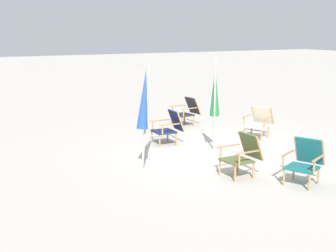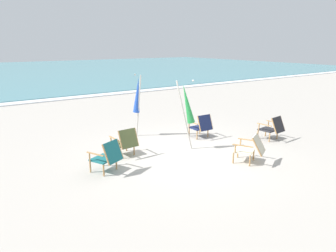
{
  "view_description": "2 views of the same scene",
  "coord_description": "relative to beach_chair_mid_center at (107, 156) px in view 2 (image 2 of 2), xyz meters",
  "views": [
    {
      "loc": [
        -8.49,
        5.92,
        2.75
      ],
      "look_at": [
        0.26,
        1.42,
        0.69
      ],
      "focal_mm": 50.0,
      "sensor_mm": 36.0,
      "label": 1
    },
    {
      "loc": [
        -5.08,
        -6.43,
        3.05
      ],
      "look_at": [
        0.06,
        1.01,
        0.57
      ],
      "focal_mm": 32.0,
      "sensor_mm": 36.0,
      "label": 2
    }
  ],
  "objects": [
    {
      "name": "beach_chair_front_left",
      "position": [
        5.48,
        -0.66,
        -0.0
      ],
      "size": [
        0.64,
        0.77,
        0.8
      ],
      "color": "#28282D",
      "rests_on": "ground"
    },
    {
      "name": "surf_band",
      "position": [
        2.42,
        11.07,
        -0.4
      ],
      "size": [
        80.0,
        1.1,
        0.06
      ],
      "primitive_type": "cube",
      "color": "white",
      "rests_on": "ground"
    },
    {
      "name": "beach_chair_front_right",
      "position": [
        3.72,
        0.83,
        -0.0
      ],
      "size": [
        0.61,
        0.7,
        0.81
      ],
      "color": "#19234C",
      "rests_on": "ground"
    },
    {
      "name": "sea",
      "position": [
        2.42,
        31.37,
        -0.38
      ],
      "size": [
        80.0,
        40.0,
        0.1
      ],
      "primitive_type": "cube",
      "color": "teal",
      "rests_on": "ground"
    },
    {
      "name": "ground_plane",
      "position": [
        2.42,
        -0.02,
        -0.43
      ],
      "size": [
        80.0,
        80.0,
        0.0
      ],
      "primitive_type": "plane",
      "color": "#B2AAA0"
    },
    {
      "name": "beach_chair_far_center",
      "position": [
        3.34,
        -1.58,
        -0.01
      ],
      "size": [
        0.87,
        0.94,
        0.78
      ],
      "color": "beige",
      "rests_on": "ground"
    },
    {
      "name": "beach_chair_back_right",
      "position": [
        0.86,
        0.74,
        -0.0
      ],
      "size": [
        0.62,
        0.72,
        0.81
      ],
      "color": "#515B33",
      "rests_on": "ground"
    },
    {
      "name": "umbrella_furled_blue",
      "position": [
        2.09,
        2.22,
        0.95
      ],
      "size": [
        0.34,
        0.41,
        2.12
      ],
      "color": "#B7B2A8",
      "rests_on": "ground"
    },
    {
      "name": "beach_chair_mid_center",
      "position": [
        0.0,
        0.0,
        0.0
      ],
      "size": [
        0.81,
        0.86,
        0.81
      ],
      "color": "#196066",
      "rests_on": "ground"
    },
    {
      "name": "umbrella_furled_green",
      "position": [
        2.64,
        0.25,
        0.93
      ],
      "size": [
        0.55,
        0.44,
        2.08
      ],
      "color": "#B7B2A8",
      "rests_on": "ground"
    }
  ]
}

